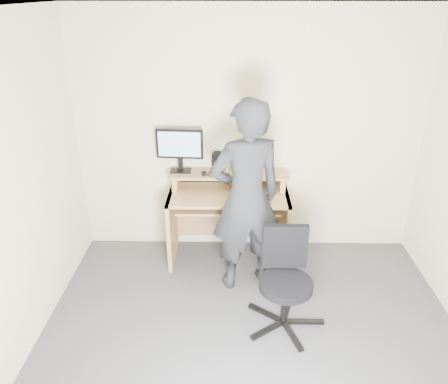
{
  "coord_description": "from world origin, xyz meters",
  "views": [
    {
      "loc": [
        -0.18,
        -2.48,
        2.6
      ],
      "look_at": [
        -0.24,
        1.05,
        0.95
      ],
      "focal_mm": 35.0,
      "sensor_mm": 36.0,
      "label": 1
    }
  ],
  "objects_px": {
    "desk": "(228,208)",
    "office_chair": "(285,276)",
    "monitor": "(180,147)",
    "person": "(246,198)"
  },
  "relations": [
    {
      "from": "monitor",
      "to": "person",
      "type": "bearing_deg",
      "value": -39.24
    },
    {
      "from": "desk",
      "to": "person",
      "type": "relative_size",
      "value": 0.66
    },
    {
      "from": "office_chair",
      "to": "person",
      "type": "height_order",
      "value": "person"
    },
    {
      "from": "desk",
      "to": "monitor",
      "type": "bearing_deg",
      "value": 169.06
    },
    {
      "from": "office_chair",
      "to": "person",
      "type": "distance_m",
      "value": 0.77
    },
    {
      "from": "office_chair",
      "to": "person",
      "type": "relative_size",
      "value": 0.46
    },
    {
      "from": "person",
      "to": "desk",
      "type": "bearing_deg",
      "value": -90.94
    },
    {
      "from": "desk",
      "to": "office_chair",
      "type": "xyz_separation_m",
      "value": [
        0.48,
        -1.05,
        -0.09
      ]
    },
    {
      "from": "monitor",
      "to": "office_chair",
      "type": "bearing_deg",
      "value": -45.99
    },
    {
      "from": "desk",
      "to": "monitor",
      "type": "distance_m",
      "value": 0.8
    }
  ]
}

